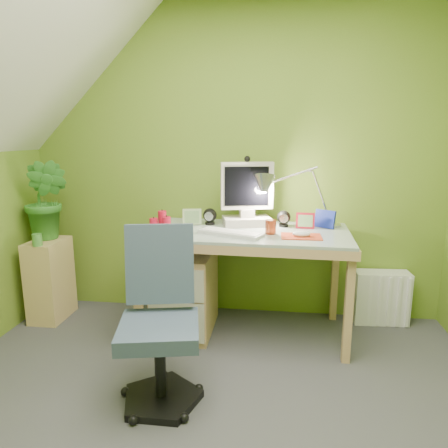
# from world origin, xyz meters

# --- Properties ---
(wall_back) EXTENTS (3.20, 0.01, 2.40)m
(wall_back) POSITION_xyz_m (0.00, 1.60, 1.20)
(wall_back) COLOR olive
(wall_back) RESTS_ON floor
(desk) EXTENTS (1.46, 0.77, 0.77)m
(desk) POSITION_xyz_m (0.12, 1.20, 0.38)
(desk) COLOR tan
(desk) RESTS_ON floor
(monitor) EXTENTS (0.44, 0.32, 0.54)m
(monitor) POSITION_xyz_m (0.12, 1.38, 1.04)
(monitor) COLOR beige
(monitor) RESTS_ON desk
(speaker_left) EXTENTS (0.11, 0.11, 0.12)m
(speaker_left) POSITION_xyz_m (-0.15, 1.36, 0.83)
(speaker_left) COLOR black
(speaker_left) RESTS_ON desk
(speaker_right) EXTENTS (0.11, 0.11, 0.12)m
(speaker_right) POSITION_xyz_m (0.39, 1.36, 0.82)
(speaker_right) COLOR black
(speaker_right) RESTS_ON desk
(keyboard) EXTENTS (0.45, 0.29, 0.02)m
(keyboard) POSITION_xyz_m (0.04, 1.06, 0.78)
(keyboard) COLOR silver
(keyboard) RESTS_ON desk
(mousepad) EXTENTS (0.26, 0.19, 0.01)m
(mousepad) POSITION_xyz_m (0.50, 1.06, 0.77)
(mousepad) COLOR #B53A1C
(mousepad) RESTS_ON desk
(mouse) EXTENTS (0.12, 0.09, 0.04)m
(mouse) POSITION_xyz_m (0.50, 1.06, 0.79)
(mouse) COLOR silver
(mouse) RESTS_ON mousepad
(amber_tumbler) EXTENTS (0.08, 0.08, 0.09)m
(amber_tumbler) POSITION_xyz_m (0.30, 1.12, 0.81)
(amber_tumbler) COLOR #953415
(amber_tumbler) RESTS_ON desk
(candle_cluster) EXTENTS (0.18, 0.17, 0.11)m
(candle_cluster) POSITION_xyz_m (-0.48, 1.21, 0.82)
(candle_cluster) COLOR red
(candle_cluster) RESTS_ON desk
(photo_frame_red) EXTENTS (0.13, 0.03, 0.11)m
(photo_frame_red) POSITION_xyz_m (0.54, 1.32, 0.82)
(photo_frame_red) COLOR #B01226
(photo_frame_red) RESTS_ON desk
(photo_frame_blue) EXTENTS (0.14, 0.10, 0.13)m
(photo_frame_blue) POSITION_xyz_m (0.68, 1.36, 0.83)
(photo_frame_blue) COLOR navy
(photo_frame_blue) RESTS_ON desk
(photo_frame_green) EXTENTS (0.14, 0.05, 0.12)m
(photo_frame_green) POSITION_xyz_m (-0.28, 1.34, 0.83)
(photo_frame_green) COLOR #9DB87E
(photo_frame_green) RESTS_ON desk
(desk_lamp) EXTENTS (0.59, 0.26, 0.63)m
(desk_lamp) POSITION_xyz_m (0.57, 1.38, 1.08)
(desk_lamp) COLOR silver
(desk_lamp) RESTS_ON desk
(side_ledge) EXTENTS (0.23, 0.36, 0.63)m
(side_ledge) POSITION_xyz_m (-1.40, 1.26, 0.31)
(side_ledge) COLOR tan
(side_ledge) RESTS_ON floor
(potted_plant) EXTENTS (0.36, 0.30, 0.61)m
(potted_plant) POSITION_xyz_m (-1.40, 1.31, 0.93)
(potted_plant) COLOR #367F2A
(potted_plant) RESTS_ON side_ledge
(green_cup) EXTENTS (0.08, 0.08, 0.09)m
(green_cup) POSITION_xyz_m (-1.38, 1.11, 0.67)
(green_cup) COLOR #50973E
(green_cup) RESTS_ON side_ledge
(task_chair) EXTENTS (0.55, 0.55, 0.84)m
(task_chair) POSITION_xyz_m (-0.26, 0.33, 0.42)
(task_chair) COLOR #38485C
(task_chair) RESTS_ON floor
(radiator) EXTENTS (0.41, 0.18, 0.40)m
(radiator) POSITION_xyz_m (1.14, 1.50, 0.20)
(radiator) COLOR silver
(radiator) RESTS_ON floor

